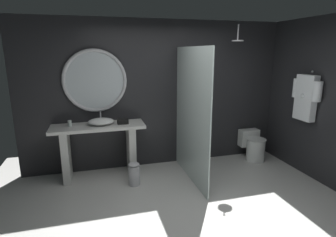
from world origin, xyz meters
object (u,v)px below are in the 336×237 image
(round_wall_mirror, at_px, (95,81))
(toilet, at_px, (253,146))
(waste_bin, at_px, (134,174))
(vessel_sink, at_px, (101,121))
(tissue_box, at_px, (123,121))
(hanging_bathrobe, at_px, (306,96))
(tumbler_cup, at_px, (70,123))
(rain_shower_head, at_px, (238,39))

(round_wall_mirror, relative_size, toilet, 1.87)
(toilet, relative_size, waste_bin, 1.50)
(round_wall_mirror, distance_m, toilet, 3.20)
(vessel_sink, height_order, round_wall_mirror, round_wall_mirror)
(tissue_box, distance_m, hanging_bathrobe, 3.03)
(tumbler_cup, distance_m, rain_shower_head, 3.10)
(vessel_sink, xyz_separation_m, round_wall_mirror, (-0.05, 0.23, 0.64))
(waste_bin, bearing_deg, round_wall_mirror, 125.34)
(waste_bin, bearing_deg, rain_shower_head, 10.40)
(round_wall_mirror, relative_size, waste_bin, 2.81)
(tissue_box, bearing_deg, waste_bin, -77.26)
(vessel_sink, relative_size, round_wall_mirror, 0.40)
(tumbler_cup, xyz_separation_m, toilet, (3.33, -0.05, -0.67))
(rain_shower_head, xyz_separation_m, waste_bin, (-1.87, -0.34, -2.07))
(waste_bin, bearing_deg, vessel_sink, 132.98)
(tissue_box, bearing_deg, vessel_sink, 173.69)
(tissue_box, distance_m, toilet, 2.59)
(tissue_box, height_order, round_wall_mirror, round_wall_mirror)
(vessel_sink, bearing_deg, waste_bin, -47.02)
(toilet, distance_m, waste_bin, 2.45)
(vessel_sink, height_order, toilet, vessel_sink)
(tumbler_cup, bearing_deg, round_wall_mirror, 26.06)
(hanging_bathrobe, relative_size, waste_bin, 2.19)
(tumbler_cup, xyz_separation_m, tissue_box, (0.83, -0.05, -0.01))
(tumbler_cup, height_order, rain_shower_head, rain_shower_head)
(hanging_bathrobe, bearing_deg, tissue_box, 165.67)
(hanging_bathrobe, bearing_deg, toilet, 118.69)
(toilet, height_order, waste_bin, toilet)
(rain_shower_head, bearing_deg, vessel_sink, 176.64)
(round_wall_mirror, bearing_deg, hanging_bathrobe, -16.92)
(tumbler_cup, bearing_deg, tissue_box, -3.64)
(vessel_sink, relative_size, tumbler_cup, 4.19)
(tumbler_cup, xyz_separation_m, round_wall_mirror, (0.43, 0.21, 0.64))
(round_wall_mirror, xyz_separation_m, toilet, (2.90, -0.26, -1.31))
(tissue_box, xyz_separation_m, rain_shower_head, (1.97, -0.10, 1.32))
(rain_shower_head, bearing_deg, toilet, 10.69)
(round_wall_mirror, bearing_deg, vessel_sink, -76.73)
(round_wall_mirror, relative_size, rain_shower_head, 3.77)
(vessel_sink, bearing_deg, tissue_box, -6.31)
(tumbler_cup, xyz_separation_m, waste_bin, (0.93, -0.49, -0.76))
(vessel_sink, distance_m, rain_shower_head, 2.66)
(rain_shower_head, bearing_deg, hanging_bathrobe, -34.46)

